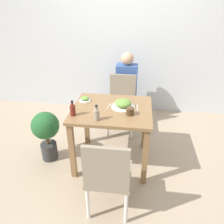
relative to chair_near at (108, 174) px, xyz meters
The scene contains 14 objects.
ground_plane 0.93m from the chair_near, 94.74° to the left, with size 16.00×16.00×0.00m, color tan.
wall_back 2.47m from the chair_near, 91.59° to the left, with size 8.00×0.05×2.60m.
dining_table 0.80m from the chair_near, 94.74° to the left, with size 0.92×0.80×0.77m.
chair_near is the anchor object (origin of this frame).
chair_far 1.57m from the chair_near, 90.46° to the left, with size 0.42×0.42×0.89m.
food_plate 0.89m from the chair_near, 85.82° to the left, with size 0.28×0.28×0.10m.
side_plate 1.08m from the chair_near, 114.27° to the left, with size 0.15×0.15×0.06m.
drink_cup 0.74m from the chair_near, 77.15° to the left, with size 0.09×0.09×0.08m.
sauce_bottle 0.81m from the chair_near, 129.73° to the left, with size 0.06×0.06×0.18m.
condiment_bottle 0.63m from the chair_near, 110.99° to the left, with size 0.06×0.06×0.18m.
fork_utensil 0.88m from the chair_near, 97.41° to the left, with size 0.03×0.16×0.00m.
spoon_utensil 0.90m from the chair_near, 74.56° to the left, with size 0.01×0.17×0.00m.
potted_plant_left 1.15m from the chair_near, 141.28° to the left, with size 0.35×0.35×0.68m.
person_figure 1.92m from the chair_near, 89.13° to the left, with size 0.34×0.22×1.17m.
Camera 1 is at (0.29, -2.25, 1.94)m, focal length 35.00 mm.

